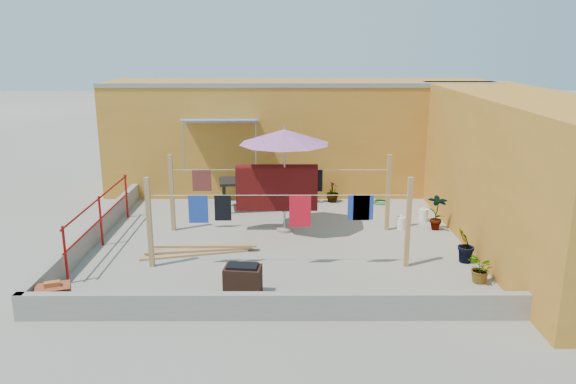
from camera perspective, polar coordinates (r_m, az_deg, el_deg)
The scene contains 21 objects.
ground at distance 12.45m, azimuth -0.83°, elevation -5.07°, with size 80.00×80.00×0.00m, color #9E998E.
wall_back at distance 16.61m, azimuth 1.06°, elevation 5.76°, with size 11.00×3.27×3.21m.
wall_right at distance 13.02m, azimuth 22.69°, elevation 1.98°, with size 2.40×9.00×3.20m, color #BD7729.
parapet_front at distance 9.07m, azimuth -1.10°, elevation -11.53°, with size 8.30×0.16×0.44m, color gray.
parapet_left at distance 13.08m, azimuth -19.05°, elevation -3.90°, with size 0.16×7.30×0.44m, color gray.
red_railing at distance 12.68m, azimuth -18.54°, elevation -2.07°, with size 0.05×4.20×1.10m.
clothesline_rig at distance 12.71m, azimuth -1.11°, elevation 0.07°, with size 5.09×2.35×1.80m.
patio_umbrella at distance 12.60m, azimuth -0.36°, elevation 5.59°, with size 2.21×2.21×2.46m.
outdoor_table at distance 14.66m, azimuth -3.58°, elevation 1.00°, with size 1.84×1.10×0.81m.
brick_stack at distance 10.17m, azimuth -22.71°, elevation -9.81°, with size 0.64×0.55×0.47m.
lumber_pile at distance 11.92m, azimuth -9.01°, elevation -5.82°, with size 2.38×0.71×0.14m.
brazier at distance 9.87m, azimuth -4.61°, elevation -8.95°, with size 0.67×0.49×0.57m.
white_basin at distance 9.50m, azimuth 2.64°, elevation -11.43°, with size 0.51×0.51×0.09m.
water_jug_a at distance 14.20m, azimuth 13.60°, elevation -2.28°, with size 0.23×0.23×0.36m.
water_jug_b at distance 13.53m, azimuth 11.41°, elevation -3.09°, with size 0.20×0.20×0.32m.
green_hose at distance 15.59m, azimuth 9.45°, elevation -1.00°, with size 0.47×0.47×0.07m.
plant_back_a at distance 15.42m, azimuth 2.09°, elevation 0.25°, with size 0.63×0.55×0.70m, color #19591B.
plant_back_b at distance 15.47m, azimuth 4.53°, elevation 0.07°, with size 0.34×0.34×0.60m, color #19591B.
plant_right_a at distance 13.55m, azimuth 14.90°, elevation -1.94°, with size 0.47×0.32×0.88m, color #19591B.
plant_right_b at distance 11.72m, azimuth 17.57°, elevation -5.15°, with size 0.41×0.33×0.75m, color #19591B.
plant_right_c at distance 10.90m, azimuth 19.04°, elevation -7.40°, with size 0.49×0.43×0.55m, color #19591B.
Camera 1 is at (0.15, -11.70, 4.27)m, focal length 35.00 mm.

